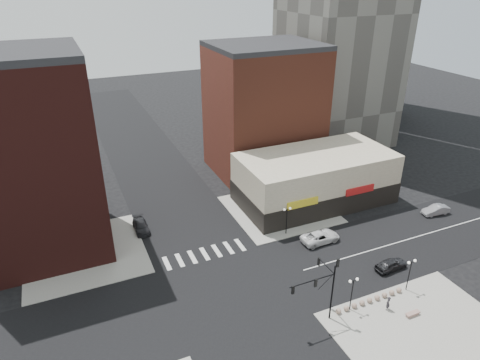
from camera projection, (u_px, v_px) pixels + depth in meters
ground at (229, 292)px, 49.55m from camera, size 240.00×240.00×0.00m
road_ew at (229, 292)px, 49.54m from camera, size 200.00×14.00×0.02m
road_ns at (229, 292)px, 49.54m from camera, size 14.00×200.00×0.02m
sidewalk_nw at (85, 254)px, 56.18m from camera, size 15.00×15.00×0.12m
sidewalk_ne at (279, 209)px, 66.68m from camera, size 15.00×15.00×0.12m
sidewalk_se at (425, 334)px, 43.81m from camera, size 18.00×14.00×0.12m
building_nw at (27, 162)px, 52.36m from camera, size 16.00×15.00×25.00m
building_ne_midrise at (264, 112)px, 75.81m from camera, size 18.00×15.00×22.00m
building_ne_row at (315, 182)px, 68.01m from camera, size 24.20×12.20×8.00m
traffic_signal at (323, 282)px, 43.55m from camera, size 5.59×3.09×7.77m
street_lamp_se_a at (353, 286)px, 45.51m from camera, size 1.22×0.32×4.16m
street_lamp_se_b at (411, 268)px, 48.40m from camera, size 1.22×0.32×4.16m
street_lamp_ne at (287, 214)px, 59.01m from camera, size 1.22×0.32×4.16m
bollard_row at (370, 300)px, 47.75m from camera, size 9.00×0.60×0.60m
white_suv at (320, 237)px, 58.48m from camera, size 5.59×2.71×1.53m
dark_sedan_east at (391, 264)px, 53.08m from camera, size 4.39×1.98×1.46m
silver_sedan at (436, 210)px, 65.16m from camera, size 4.44×1.93×1.42m
dark_sedan_north at (141, 226)px, 61.10m from camera, size 1.94×4.74×1.37m
pedestrian at (388, 303)px, 46.51m from camera, size 0.74×0.71×1.70m
stone_bench at (413, 314)px, 45.97m from camera, size 1.71×0.52×0.40m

